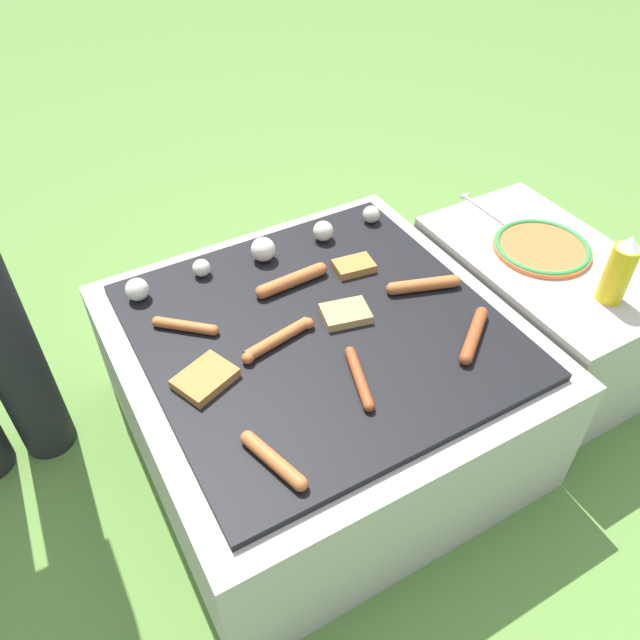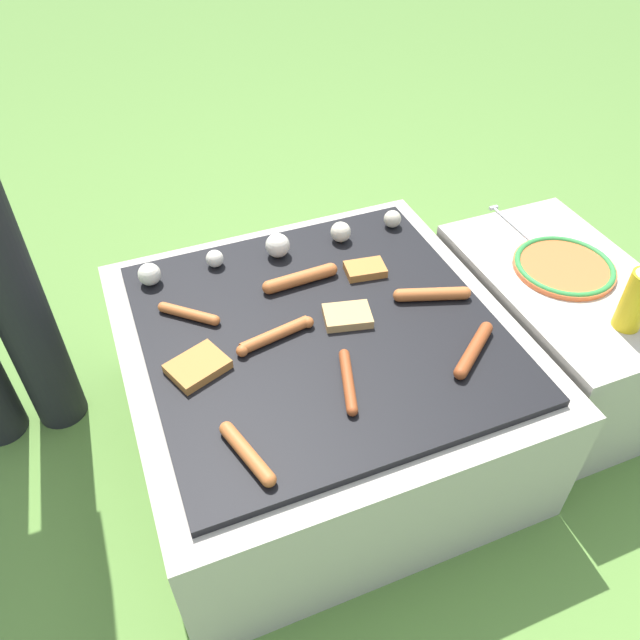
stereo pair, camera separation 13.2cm
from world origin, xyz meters
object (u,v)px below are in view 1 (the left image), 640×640
Objects in this scene: sausage_front_center at (292,280)px; condiment_bottle at (619,271)px; plate_colorful at (542,247)px; fork_utensil at (487,212)px.

sausage_front_center is 1.10× the size of condiment_bottle.
fork_utensil is at bearing 91.48° from plate_colorful.
sausage_front_center reaches higher than fork_utensil.
fork_utensil is at bearing 90.42° from condiment_bottle.
sausage_front_center reaches higher than plate_colorful.
plate_colorful is at bearing 89.44° from condiment_bottle.
plate_colorful is 1.41× the size of condiment_bottle.
condiment_bottle is (0.60, -0.39, 0.06)m from sausage_front_center.
condiment_bottle is 0.78× the size of fork_utensil.
sausage_front_center is at bearing -178.74° from fork_utensil.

